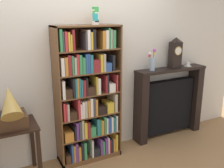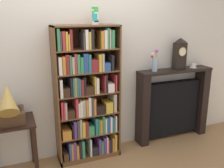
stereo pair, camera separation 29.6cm
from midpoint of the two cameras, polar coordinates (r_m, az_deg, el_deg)
The scene contains 10 objects.
ground_plane at distance 3.60m, azimuth -2.22°, elevation -16.62°, with size 8.13×6.40×0.02m, color #997047.
wall_back at distance 3.47m, azimuth -0.88°, elevation 5.45°, with size 5.13×0.08×2.60m, color silver.
bookshelf at distance 3.32m, azimuth -3.12°, elevation -3.45°, with size 0.82×0.32×1.77m.
cup_stack at distance 3.22m, azimuth -1.09°, elevation 14.96°, with size 0.08×0.09×0.21m.
side_table_left at distance 3.22m, azimuth -18.95°, elevation -10.91°, with size 0.53×0.48×0.70m.
gramophone at distance 3.01m, azimuth -19.51°, elevation -4.87°, with size 0.33×0.50×0.53m.
fireplace_mantel at distance 4.11m, azimuth 15.30°, elevation -4.48°, with size 1.18×0.25×1.10m.
mantel_clock at distance 3.93m, azimuth 16.98°, elevation 6.49°, with size 0.17×0.13×0.46m.
flower_vase at distance 3.70m, azimuth 11.79°, elevation 4.68°, with size 0.10×0.11×0.32m.
teacup_with_saucer at distance 4.13m, azimuth 19.64°, elevation 3.83°, with size 0.12×0.12×0.06m.
Camera 2 is at (-0.88, -2.94, 1.91)m, focal length 41.02 mm.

